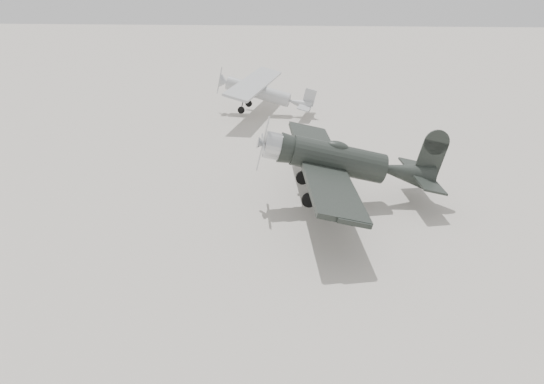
{
  "coord_description": "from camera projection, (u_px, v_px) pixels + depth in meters",
  "views": [
    {
      "loc": [
        0.14,
        -17.44,
        10.08
      ],
      "look_at": [
        -1.11,
        2.39,
        1.5
      ],
      "focal_mm": 35.0,
      "sensor_mm": 36.0,
      "label": 1
    }
  ],
  "objects": [
    {
      "name": "ground",
      "position": [
        297.0,
        254.0,
        19.98
      ],
      "size": [
        160.0,
        160.0,
        0.0
      ],
      "primitive_type": "plane",
      "color": "#AAA296",
      "rests_on": "ground"
    },
    {
      "name": "lowwing_monoplane",
      "position": [
        346.0,
        162.0,
        23.54
      ],
      "size": [
        8.33,
        11.65,
        3.75
      ],
      "rotation": [
        0.0,
        0.24,
        0.12
      ],
      "color": "black",
      "rests_on": "ground"
    },
    {
      "name": "highwing_monoplane",
      "position": [
        262.0,
        90.0,
        37.96
      ],
      "size": [
        7.18,
        10.06,
        2.84
      ],
      "rotation": [
        0.0,
        0.23,
        -0.17
      ],
      "color": "#9C9FA1",
      "rests_on": "ground"
    }
  ]
}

